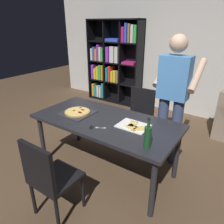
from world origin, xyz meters
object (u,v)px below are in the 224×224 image
chair_near_camera (49,176)px  dining_table (105,125)px  person_serving_pizza (173,94)px  chair_far_side (139,113)px  kitchen_scissors (95,127)px  bookshelf (113,62)px  wine_bottle (148,137)px  pepperoni_pizza_on_tray (77,112)px

chair_near_camera → dining_table: bearing=90.0°
chair_near_camera → person_serving_pizza: (0.59, 1.63, 0.49)m
chair_far_side → kitchen_scissors: (0.03, -1.18, 0.24)m
dining_table → chair_near_camera: (-0.00, -0.93, -0.17)m
dining_table → kitchen_scissors: 0.27m
bookshelf → kitchen_scissors: 3.05m
kitchen_scissors → bookshelf: bearing=120.1°
chair_near_camera → person_serving_pizza: person_serving_pizza is taller
dining_table → bookshelf: (-1.49, 2.38, 0.29)m
dining_table → wine_bottle: 0.79m
dining_table → chair_near_camera: 0.94m
kitchen_scissors → pepperoni_pizza_on_tray: bearing=156.1°
pepperoni_pizza_on_tray → chair_near_camera: bearing=-64.2°
person_serving_pizza → bookshelf: bearing=141.2°
dining_table → kitchen_scissors: bearing=-82.5°
dining_table → pepperoni_pizza_on_tray: 0.44m
wine_bottle → kitchen_scissors: bearing=177.4°
dining_table → kitchen_scissors: size_ratio=9.48×
person_serving_pizza → wine_bottle: bearing=-83.3°
chair_far_side → person_serving_pizza: person_serving_pizza is taller
dining_table → chair_near_camera: bearing=-90.0°
wine_bottle → kitchen_scissors: wine_bottle is taller
bookshelf → person_serving_pizza: 2.67m
person_serving_pizza → kitchen_scissors: bearing=-120.2°
dining_table → person_serving_pizza: (0.59, 0.71, 0.32)m
chair_far_side → kitchen_scissors: chair_far_side is taller
dining_table → kitchen_scissors: kitchen_scissors is taller
chair_near_camera → chair_far_side: (0.00, 1.85, 0.00)m
dining_table → wine_bottle: (0.71, -0.28, 0.19)m
chair_near_camera → kitchen_scissors: bearing=87.2°
dining_table → bookshelf: size_ratio=0.94×
dining_table → bookshelf: bearing=122.1°
wine_bottle → kitchen_scissors: size_ratio=1.63×
kitchen_scissors → dining_table: bearing=97.5°
person_serving_pizza → wine_bottle: (0.12, -0.99, -0.13)m
chair_far_side → pepperoni_pizza_on_tray: (-0.42, -0.97, 0.25)m
chair_far_side → pepperoni_pizza_on_tray: chair_far_side is taller
chair_near_camera → bookshelf: bearing=114.3°
chair_far_side → kitchen_scissors: 1.20m
dining_table → pepperoni_pizza_on_tray: size_ratio=4.63×
pepperoni_pizza_on_tray → wine_bottle: bearing=-11.7°
dining_table → pepperoni_pizza_on_tray: pepperoni_pizza_on_tray is taller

